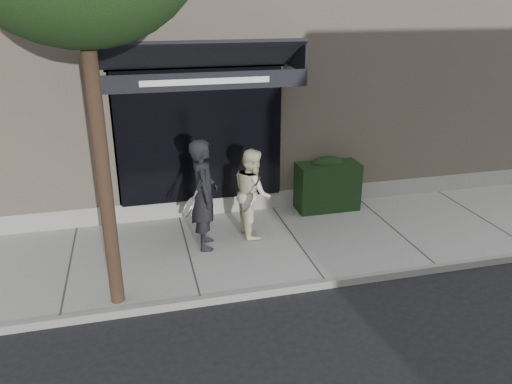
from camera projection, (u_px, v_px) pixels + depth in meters
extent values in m
plane|color=black|center=(295.00, 244.00, 9.37)|extent=(80.00, 80.00, 0.00)
cube|color=gray|center=(295.00, 241.00, 9.34)|extent=(20.00, 3.00, 0.12)
cube|color=gray|center=(326.00, 284.00, 7.94)|extent=(20.00, 0.10, 0.14)
cube|color=tan|center=(237.00, 63.00, 12.88)|extent=(14.00, 7.00, 5.50)
cube|color=gray|center=(270.00, 199.00, 10.81)|extent=(14.02, 0.42, 0.50)
cube|color=black|center=(200.00, 136.00, 9.77)|extent=(3.20, 0.30, 2.60)
cube|color=gray|center=(116.00, 139.00, 9.54)|extent=(0.08, 0.40, 2.60)
cube|color=gray|center=(276.00, 129.00, 10.27)|extent=(0.08, 0.40, 2.60)
cube|color=gray|center=(196.00, 65.00, 9.42)|extent=(3.36, 0.40, 0.12)
cube|color=black|center=(201.00, 54.00, 8.69)|extent=(3.60, 1.03, 0.55)
cube|color=black|center=(206.00, 81.00, 8.38)|extent=(3.60, 0.05, 0.30)
cube|color=white|center=(206.00, 81.00, 8.35)|extent=(2.20, 0.01, 0.10)
cube|color=black|center=(95.00, 62.00, 8.31)|extent=(0.04, 1.00, 0.45)
cube|color=black|center=(297.00, 56.00, 9.13)|extent=(0.04, 1.00, 0.45)
cube|color=black|center=(327.00, 186.00, 10.52)|extent=(1.30, 0.70, 1.00)
ellipsoid|color=black|center=(328.00, 163.00, 10.34)|extent=(0.71, 0.38, 0.27)
cylinder|color=black|center=(101.00, 153.00, 6.59)|extent=(0.20, 0.20, 4.80)
imported|color=black|center=(204.00, 195.00, 8.69)|extent=(0.55, 0.77, 1.99)
torus|color=silver|center=(190.00, 207.00, 8.38)|extent=(0.15, 0.31, 0.29)
cylinder|color=silver|center=(190.00, 207.00, 8.38)|extent=(0.11, 0.27, 0.25)
cylinder|color=silver|center=(190.00, 207.00, 8.38)|extent=(0.17, 0.02, 0.09)
cylinder|color=black|center=(190.00, 207.00, 8.38)|extent=(0.20, 0.04, 0.10)
torus|color=silver|center=(188.00, 207.00, 8.34)|extent=(0.20, 0.31, 0.27)
cylinder|color=silver|center=(188.00, 207.00, 8.34)|extent=(0.16, 0.28, 0.23)
cylinder|color=silver|center=(188.00, 207.00, 8.34)|extent=(0.16, 0.03, 0.11)
cylinder|color=black|center=(188.00, 207.00, 8.34)|extent=(0.19, 0.04, 0.13)
imported|color=beige|center=(252.00, 192.00, 9.24)|extent=(0.66, 0.83, 1.67)
torus|color=silver|center=(248.00, 202.00, 8.91)|extent=(0.23, 0.33, 0.28)
cylinder|color=silver|center=(248.00, 202.00, 8.91)|extent=(0.19, 0.29, 0.24)
cylinder|color=silver|center=(248.00, 202.00, 8.91)|extent=(0.17, 0.05, 0.11)
cylinder|color=black|center=(248.00, 202.00, 8.91)|extent=(0.19, 0.07, 0.13)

